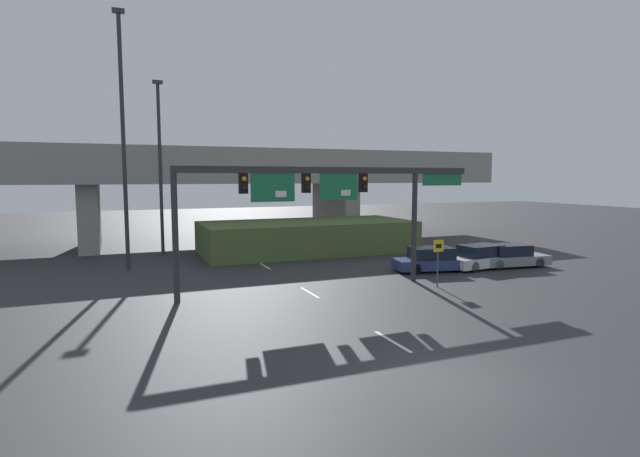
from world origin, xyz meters
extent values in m
plane|color=#2D2D30|center=(0.00, 0.00, 0.00)|extent=(160.00, 160.00, 0.00)
cube|color=silver|center=(0.00, 3.56, 0.00)|extent=(0.14, 2.40, 0.01)
cube|color=silver|center=(0.00, 11.44, 0.00)|extent=(0.14, 2.40, 0.01)
cube|color=silver|center=(0.00, 19.32, 0.00)|extent=(0.14, 2.40, 0.01)
cube|color=silver|center=(0.00, 27.20, 0.00)|extent=(0.14, 2.40, 0.01)
cylinder|color=#2D2D30|center=(-6.24, 11.91, 3.07)|extent=(0.28, 0.28, 6.14)
cylinder|color=#2D2D30|center=(6.24, 11.91, 3.07)|extent=(0.28, 0.28, 6.14)
cube|color=#2D2D30|center=(1.55, 11.91, 5.98)|extent=(15.58, 0.32, 0.32)
cube|color=black|center=(-3.12, 11.91, 5.34)|extent=(0.40, 0.28, 0.95)
sphere|color=orange|center=(-3.12, 11.73, 5.56)|extent=(0.22, 0.22, 0.22)
sphere|color=black|center=(-3.12, 11.73, 5.13)|extent=(0.22, 0.22, 0.22)
cube|color=black|center=(0.00, 11.91, 5.34)|extent=(0.40, 0.28, 0.95)
sphere|color=orange|center=(0.00, 11.73, 5.56)|extent=(0.22, 0.22, 0.22)
sphere|color=black|center=(0.00, 11.73, 5.13)|extent=(0.22, 0.22, 0.22)
cube|color=black|center=(3.12, 11.91, 5.34)|extent=(0.40, 0.28, 0.95)
sphere|color=orange|center=(3.12, 11.73, 5.56)|extent=(0.22, 0.22, 0.22)
sphere|color=black|center=(3.12, 11.73, 5.13)|extent=(0.22, 0.22, 0.22)
cube|color=#196B42|center=(-1.72, 11.81, 5.14)|extent=(2.15, 0.08, 1.35)
cube|color=white|center=(-1.34, 11.76, 4.84)|extent=(0.54, 0.03, 0.30)
cube|color=#196B42|center=(1.72, 11.81, 5.15)|extent=(2.04, 0.08, 1.33)
cube|color=white|center=(2.07, 11.76, 4.85)|extent=(0.51, 0.03, 0.29)
cube|color=#196B42|center=(7.95, 11.85, 5.50)|extent=(2.50, 0.07, 0.64)
cylinder|color=#4C4C4C|center=(6.53, 10.12, 1.25)|extent=(0.08, 0.08, 2.49)
cube|color=yellow|center=(6.53, 10.08, 2.14)|extent=(0.60, 0.03, 0.60)
cube|color=black|center=(6.53, 10.06, 2.14)|extent=(0.33, 0.01, 0.21)
cylinder|color=#2D2D30|center=(-5.52, 27.17, 6.13)|extent=(0.24, 0.24, 12.26)
cube|color=#333333|center=(-5.52, 27.17, 12.38)|extent=(0.70, 0.36, 0.24)
cylinder|color=#2D2D30|center=(-8.06, 21.02, 7.52)|extent=(0.24, 0.24, 15.03)
cube|color=#333333|center=(-8.06, 21.02, 15.15)|extent=(0.70, 0.36, 0.24)
cube|color=gray|center=(0.00, 32.04, 6.08)|extent=(49.55, 9.80, 1.92)
cube|color=gray|center=(0.00, 27.34, 7.49)|extent=(49.55, 0.40, 0.90)
cube|color=gray|center=(-10.53, 32.04, 2.56)|extent=(1.40, 7.84, 5.12)
cube|color=gray|center=(10.53, 32.04, 2.56)|extent=(1.40, 7.84, 5.12)
cube|color=#4C6033|center=(4.67, 23.93, 1.16)|extent=(15.66, 6.98, 2.32)
cube|color=navy|center=(8.98, 13.87, 0.46)|extent=(5.06, 2.73, 0.59)
cube|color=black|center=(8.79, 13.91, 1.10)|extent=(2.77, 2.10, 0.69)
cylinder|color=black|center=(10.60, 14.36, 0.32)|extent=(0.67, 0.34, 0.64)
cylinder|color=black|center=(10.28, 12.79, 0.32)|extent=(0.67, 0.34, 0.64)
cylinder|color=black|center=(7.68, 14.94, 0.32)|extent=(0.67, 0.34, 0.64)
cylinder|color=black|center=(7.37, 13.38, 0.32)|extent=(0.67, 0.34, 0.64)
cube|color=silver|center=(12.33, 13.52, 0.46)|extent=(4.93, 2.27, 0.60)
cube|color=black|center=(12.14, 13.50, 1.11)|extent=(2.63, 1.88, 0.70)
cylinder|color=black|center=(13.73, 14.46, 0.32)|extent=(0.66, 0.28, 0.64)
cylinder|color=black|center=(13.88, 12.84, 0.32)|extent=(0.66, 0.28, 0.64)
cylinder|color=black|center=(10.78, 14.19, 0.32)|extent=(0.66, 0.28, 0.64)
cylinder|color=black|center=(10.93, 12.57, 0.32)|extent=(0.66, 0.28, 0.64)
cube|color=gray|center=(14.32, 13.21, 0.45)|extent=(4.88, 2.35, 0.58)
cube|color=black|center=(14.13, 13.23, 1.08)|extent=(2.62, 1.90, 0.68)
cylinder|color=black|center=(15.86, 13.82, 0.32)|extent=(0.66, 0.29, 0.64)
cylinder|color=black|center=(15.67, 12.25, 0.32)|extent=(0.66, 0.29, 0.64)
cylinder|color=black|center=(12.96, 14.17, 0.32)|extent=(0.66, 0.29, 0.64)
cylinder|color=black|center=(12.77, 12.60, 0.32)|extent=(0.66, 0.29, 0.64)
camera|label=1|loc=(-8.66, -10.92, 5.64)|focal=28.00mm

